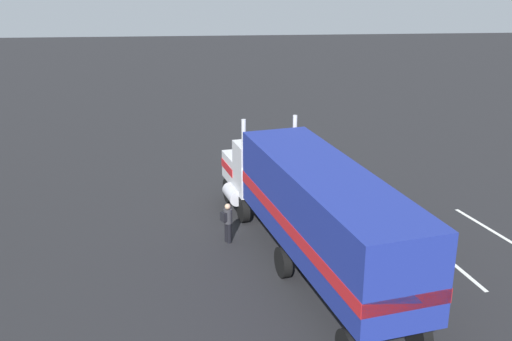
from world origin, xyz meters
The scene contains 7 objects.
ground_plane centered at (0.00, 0.00, 0.00)m, with size 120.00×120.00×0.00m, color #232326.
lane_stripe_near centered at (-2.37, -3.50, 0.01)m, with size 4.40×0.16×0.01m, color silver.
lane_stripe_mid centered at (-4.89, -6.30, 0.01)m, with size 4.40×0.16×0.01m, color silver.
lane_stripe_far centered at (-2.21, -8.93, 0.01)m, with size 4.40×0.16×0.01m, color silver.
semi_truck centered at (-5.07, -1.01, 2.52)m, with size 14.35×5.75×4.50m.
person_bystander centered at (-2.57, 1.88, 0.89)m, with size 0.44×0.47×1.63m.
motorcycle centered at (-4.41, -4.57, 0.48)m, with size 1.88×1.13×1.12m.
Camera 1 is at (-24.87, 2.47, 10.90)m, focal length 43.87 mm.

